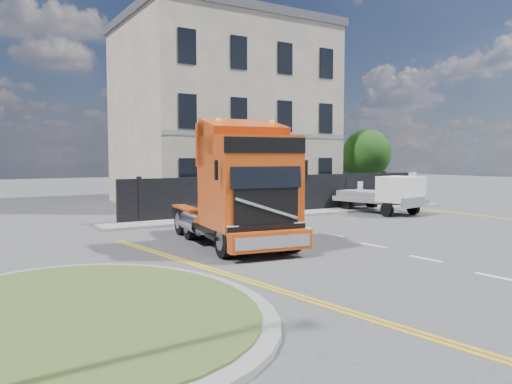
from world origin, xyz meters
TOP-DOWN VIEW (x-y plane):
  - ground at (0.00, 0.00)m, footprint 120.00×120.00m
  - traffic_island at (-7.00, -3.00)m, footprint 6.80×6.80m
  - hoarding_fence at (6.55, 9.00)m, footprint 18.80×0.25m
  - georgian_building at (6.00, 16.50)m, footprint 12.30×10.30m
  - tree at (14.38, 12.10)m, footprint 3.20×3.20m
  - pavement_far at (6.00, 8.10)m, footprint 20.00×1.60m
  - truck at (-0.99, 1.63)m, footprint 3.42×7.07m
  - flatbed_pickup at (10.23, 5.69)m, footprint 2.84×5.07m

SIDE VIEW (x-z plane):
  - ground at x=0.00m, z-range 0.00..0.00m
  - pavement_far at x=6.00m, z-range 0.00..0.12m
  - traffic_island at x=-7.00m, z-range 0.00..0.16m
  - hoarding_fence at x=6.55m, z-range 0.00..2.00m
  - flatbed_pickup at x=10.23m, z-range 0.08..2.05m
  - truck at x=-0.99m, z-range -0.21..3.86m
  - tree at x=14.38m, z-range 0.65..5.45m
  - georgian_building at x=6.00m, z-range -0.63..12.17m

